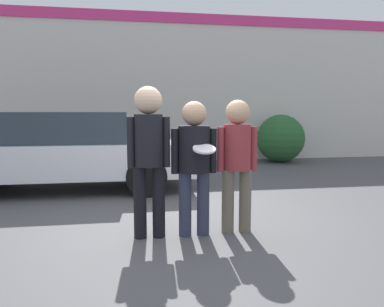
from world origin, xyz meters
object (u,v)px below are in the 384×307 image
person_left (149,148)px  shrub (280,138)px  person_middle_with_frisbee (194,157)px  parked_car_near (66,150)px  person_right (237,156)px

person_left → shrub: person_left is taller
person_middle_with_frisbee → shrub: (3.71, 6.24, -0.25)m
person_middle_with_frisbee → shrub: bearing=59.2°
person_left → parked_car_near: (-1.41, 3.05, -0.30)m
parked_car_near → person_left: bearing=-65.2°
person_middle_with_frisbee → parked_car_near: (-1.94, 3.06, -0.20)m
person_middle_with_frisbee → person_right: size_ratio=0.99×
person_left → person_right: person_left is taller
person_right → person_middle_with_frisbee: bearing=-177.4°
person_left → shrub: (4.25, 6.22, -0.35)m
person_right → parked_car_near: person_right is taller
person_right → parked_car_near: size_ratio=0.35×
person_left → parked_car_near: bearing=114.8°
person_left → person_right: size_ratio=1.09×
person_right → parked_car_near: bearing=129.2°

